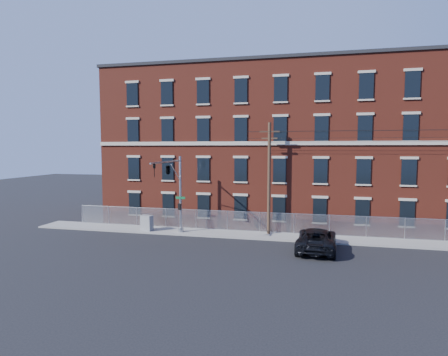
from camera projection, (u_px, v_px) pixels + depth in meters
name	position (u px, v px, depth m)	size (l,w,h in m)	color
ground	(235.00, 250.00, 27.96)	(140.00, 140.00, 0.00)	black
sidewalk	(388.00, 242.00, 30.17)	(65.00, 3.00, 0.12)	gray
mill_building	(373.00, 145.00, 38.18)	(55.30, 14.32, 16.30)	maroon
chain_link_fence	(385.00, 227.00, 31.35)	(59.06, 0.06, 1.85)	#A5A8AD
traffic_signal_mast	(171.00, 177.00, 30.96)	(0.90, 6.75, 7.00)	#9EA0A5
utility_pole_near	(269.00, 176.00, 32.52)	(1.80, 0.28, 10.00)	#412E20
pickup_truck	(316.00, 239.00, 28.00)	(2.86, 6.20, 1.72)	black
utility_cabinet	(147.00, 223.00, 34.14)	(1.15, 0.58, 1.44)	slate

